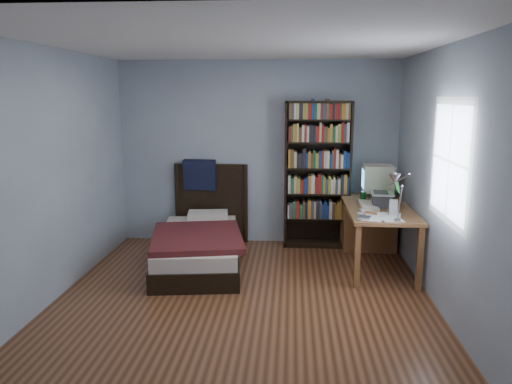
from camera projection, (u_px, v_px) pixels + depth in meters
The scene contains 14 objects.
room at pixel (245, 178), 4.79m from camera, with size 4.20×4.24×2.50m.
desk at pixel (371, 222), 6.47m from camera, with size 0.75×1.66×0.73m.
crt_monitor at pixel (377, 179), 6.38m from camera, with size 0.39×0.36×0.43m.
laptop at pixel (384, 197), 5.90m from camera, with size 0.36×0.36×0.41m.
desk_lamp at pixel (395, 184), 4.80m from camera, with size 0.22×0.49×0.58m.
keyboard at pixel (368, 205), 5.92m from camera, with size 0.20×0.50×0.03m, color beige.
speaker at pixel (393, 208), 5.48m from camera, with size 0.09×0.09×0.17m, color #959598.
soda_can at pixel (363, 197), 6.20m from camera, with size 0.07×0.07×0.12m, color #06320F.
mouse at pixel (373, 199), 6.28m from camera, with size 0.06×0.11×0.04m, color silver.
phone_silver at pixel (362, 210), 5.70m from camera, with size 0.04×0.09×0.02m, color #B0B1B5.
phone_grey at pixel (360, 214), 5.52m from camera, with size 0.05×0.10×0.02m, color #959598.
external_drive at pixel (364, 218), 5.33m from camera, with size 0.12×0.12×0.03m, color #959598.
bookshelf at pixel (317, 175), 6.68m from camera, with size 0.88×0.30×1.96m.
bed at pixel (200, 242), 6.14m from camera, with size 1.25×2.09×1.16m.
Camera 1 is at (0.47, -4.71, 2.03)m, focal length 35.00 mm.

